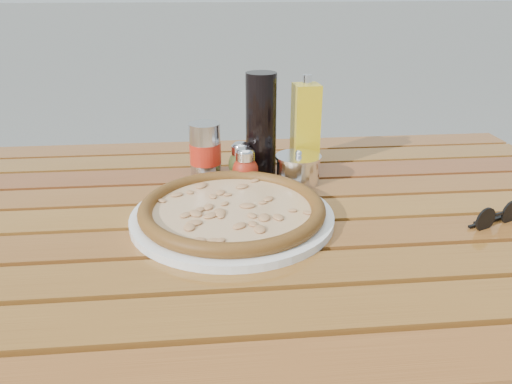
{
  "coord_description": "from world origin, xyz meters",
  "views": [
    {
      "loc": [
        -0.08,
        -0.83,
        1.14
      ],
      "look_at": [
        0.0,
        0.02,
        0.78
      ],
      "focal_mm": 35.0,
      "sensor_mm": 36.0,
      "label": 1
    }
  ],
  "objects": [
    {
      "name": "parmesan_tin",
      "position": [
        0.1,
        0.14,
        0.78
      ],
      "size": [
        0.11,
        0.11,
        0.07
      ],
      "rotation": [
        0.0,
        0.0,
        -0.22
      ],
      "color": "silver",
      "rests_on": "table"
    },
    {
      "name": "plate",
      "position": [
        -0.05,
        -0.03,
        0.76
      ],
      "size": [
        0.42,
        0.42,
        0.01
      ],
      "primitive_type": "cylinder",
      "rotation": [
        0.0,
        0.0,
        -0.19
      ],
      "color": "white",
      "rests_on": "table"
    },
    {
      "name": "oregano_shaker",
      "position": [
        -0.02,
        0.18,
        0.79
      ],
      "size": [
        0.07,
        0.07,
        0.08
      ],
      "rotation": [
        0.0,
        0.0,
        -0.32
      ],
      "color": "#3E451B",
      "rests_on": "table"
    },
    {
      "name": "pepper_shaker",
      "position": [
        -0.01,
        0.14,
        0.79
      ],
      "size": [
        0.07,
        0.07,
        0.08
      ],
      "rotation": [
        0.0,
        0.0,
        -0.4
      ],
      "color": "#A02512",
      "rests_on": "table"
    },
    {
      "name": "olive_oil_cruet",
      "position": [
        0.13,
        0.22,
        0.85
      ],
      "size": [
        0.06,
        0.06,
        0.21
      ],
      "rotation": [
        0.0,
        0.0,
        0.08
      ],
      "color": "gold",
      "rests_on": "table"
    },
    {
      "name": "pizza",
      "position": [
        -0.05,
        -0.03,
        0.77
      ],
      "size": [
        0.41,
        0.41,
        0.03
      ],
      "rotation": [
        0.0,
        0.0,
        -0.29
      ],
      "color": "beige",
      "rests_on": "plate"
    },
    {
      "name": "soda_can",
      "position": [
        -0.09,
        0.18,
        0.81
      ],
      "size": [
        0.07,
        0.07,
        0.12
      ],
      "rotation": [
        0.0,
        0.0,
        -0.11
      ],
      "color": "#B9BABE",
      "rests_on": "table"
    },
    {
      "name": "dark_bottle",
      "position": [
        0.03,
        0.2,
        0.86
      ],
      "size": [
        0.08,
        0.08,
        0.22
      ],
      "primitive_type": "cylinder",
      "rotation": [
        0.0,
        0.0,
        0.34
      ],
      "color": "black",
      "rests_on": "table"
    },
    {
      "name": "table",
      "position": [
        0.0,
        -0.0,
        0.67
      ],
      "size": [
        1.4,
        0.9,
        0.75
      ],
      "color": "#3A1F0D",
      "rests_on": "ground"
    },
    {
      "name": "sunglasses",
      "position": [
        0.41,
        -0.1,
        0.77
      ],
      "size": [
        0.11,
        0.06,
        0.04
      ],
      "rotation": [
        0.0,
        0.0,
        0.38
      ],
      "color": "black",
      "rests_on": "table"
    }
  ]
}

